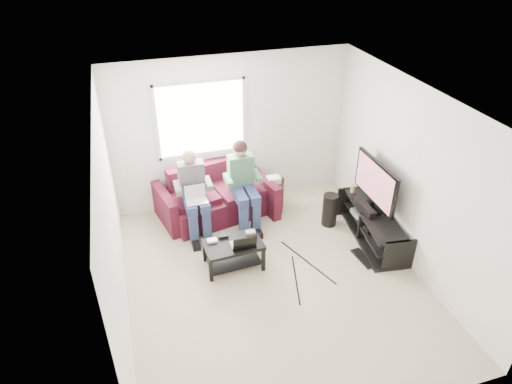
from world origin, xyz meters
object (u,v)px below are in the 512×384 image
at_px(subwoofer, 330,210).
at_px(tv, 375,183).
at_px(coffee_table, 233,249).
at_px(tv_stand, 372,227).
at_px(end_table, 273,194).
at_px(sofa, 216,198).

bearing_deg(subwoofer, tv, -46.17).
height_order(coffee_table, tv, tv).
bearing_deg(tv_stand, tv, 91.47).
height_order(tv_stand, end_table, end_table).
xyz_separation_m(coffee_table, end_table, (1.04, 1.28, -0.02)).
height_order(tv_stand, subwoofer, subwoofer).
height_order(sofa, tv, tv).
bearing_deg(tv_stand, end_table, 132.43).
relative_size(sofa, tv_stand, 1.26).
distance_m(sofa, end_table, 1.00).
bearing_deg(end_table, tv_stand, -47.57).
bearing_deg(coffee_table, end_table, 50.93).
bearing_deg(coffee_table, tv, 1.99).
xyz_separation_m(sofa, tv_stand, (2.18, -1.39, -0.09)).
relative_size(tv, subwoofer, 1.97).
distance_m(sofa, subwoofer, 1.91).
height_order(tv, subwoofer, tv).
bearing_deg(tv, tv_stand, -88.53).
relative_size(subwoofer, end_table, 0.90).
xyz_separation_m(tv_stand, end_table, (-1.19, 1.30, 0.05)).
bearing_deg(end_table, tv, -45.35).
bearing_deg(sofa, coffee_table, -92.06).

